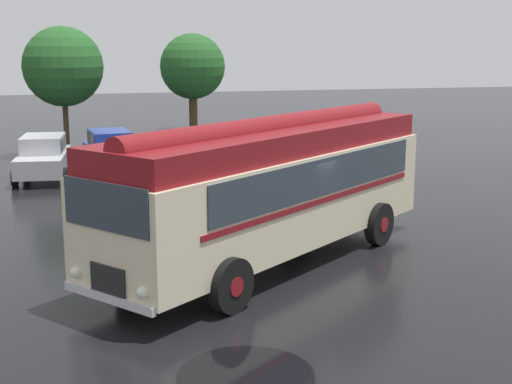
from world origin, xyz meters
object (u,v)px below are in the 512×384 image
car_far_right (251,147)px  car_mid_right (177,151)px  car_near_left (44,157)px  car_mid_left (111,151)px  vintage_bus (272,184)px

car_far_right → car_mid_right: bearing=-174.7°
car_near_left → car_mid_left: 2.76m
car_near_left → car_mid_right: size_ratio=0.99×
car_mid_left → car_far_right: 5.76m
car_near_left → car_mid_left: same height
car_near_left → car_far_right: same height
car_near_left → car_far_right: bearing=3.7°
vintage_bus → car_far_right: vintage_bus is taller
car_near_left → car_mid_right: same height
vintage_bus → car_mid_left: (-2.96, 13.41, -1.05)m
car_near_left → car_mid_left: size_ratio=1.00×
vintage_bus → car_mid_left: size_ratio=2.17×
vintage_bus → car_mid_left: vintage_bus is taller
car_near_left → car_mid_right: bearing=2.7°
vintage_bus → car_mid_right: vintage_bus is taller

